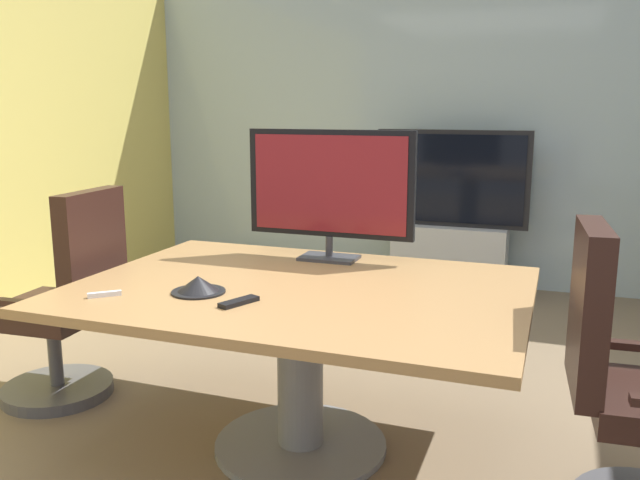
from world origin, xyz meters
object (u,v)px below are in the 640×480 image
remote_control (239,302)px  conference_table (300,325)px  wall_display_unit (450,239)px  office_chair_right (634,403)px  office_chair_left (67,313)px  conference_phone (198,285)px  tv_monitor (330,187)px

remote_control → conference_table: bearing=92.2°
wall_display_unit → remote_control: (-0.32, -3.08, 0.31)m
conference_table → office_chair_right: size_ratio=1.73×
office_chair_left → wall_display_unit: 3.07m
wall_display_unit → remote_control: size_ratio=7.71×
office_chair_right → wall_display_unit: size_ratio=0.83×
conference_table → conference_phone: conference_phone is taller
conference_table → office_chair_left: 1.31m
conference_phone → tv_monitor: bearing=68.0°
wall_display_unit → office_chair_right: bearing=-68.6°
conference_table → office_chair_right: office_chair_right is taller
tv_monitor → conference_phone: size_ratio=3.82×
conference_table → tv_monitor: tv_monitor is taller
office_chair_left → wall_display_unit: size_ratio=0.83×
conference_table → conference_phone: (-0.35, -0.24, 0.20)m
office_chair_right → remote_control: office_chair_right is taller
conference_table → conference_phone: bearing=-145.6°
conference_table → office_chair_left: size_ratio=1.73×
wall_display_unit → conference_phone: size_ratio=5.95×
office_chair_right → office_chair_left: bearing=82.8°
office_chair_left → office_chair_right: bearing=83.1°
conference_table → office_chair_left: bearing=176.8°
tv_monitor → conference_phone: tv_monitor is taller
conference_table → office_chair_right: 1.31m
tv_monitor → conference_table: bearing=-85.0°
office_chair_right → conference_phone: 1.69m
office_chair_left → conference_phone: office_chair_left is taller
tv_monitor → wall_display_unit: (0.24, 2.24, -0.66)m
office_chair_left → conference_phone: bearing=68.2°
office_chair_left → tv_monitor: bearing=105.6°
tv_monitor → wall_display_unit: 2.35m
office_chair_right → tv_monitor: tv_monitor is taller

